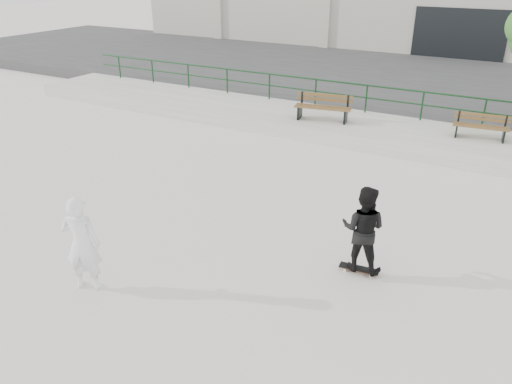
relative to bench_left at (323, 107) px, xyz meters
The scene contains 9 objects.
ground 9.42m from the bench_left, 77.63° to the right, with size 120.00×120.00×0.00m, color silver.
ledge 2.15m from the bench_left, ahead, with size 30.00×3.00×0.50m, color #B4B0A5.
parking_strip 9.10m from the bench_left, 77.21° to the left, with size 60.00×14.00×0.50m, color #393939.
railing 2.61m from the bench_left, 39.31° to the left, with size 28.00×0.06×1.03m.
bench_left is the anchor object (origin of this frame).
bench_right 5.10m from the bench_left, ahead, with size 1.69×0.66×0.76m.
skateboard 8.72m from the bench_left, 62.71° to the right, with size 0.80×0.28×0.09m.
standing_skater 8.67m from the bench_left, 62.71° to the right, with size 0.86×0.67×1.76m, color black.
seated_skater 10.69m from the bench_left, 91.74° to the right, with size 0.69×0.45×1.90m, color white.
Camera 1 is at (4.24, -6.79, 5.65)m, focal length 35.00 mm.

